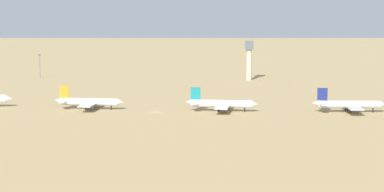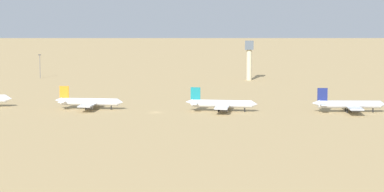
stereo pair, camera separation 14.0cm
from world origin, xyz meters
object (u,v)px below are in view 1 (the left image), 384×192
Objects in this scene: parked_jet_navy_5 at (349,104)px; control_tower at (249,57)px; parked_jet_teal_4 at (221,104)px; parked_jet_orange_3 at (89,102)px; light_pole_mid at (40,64)px.

control_tower is (-44.14, 131.34, 11.03)m from parked_jet_navy_5.
control_tower is at bearing 88.37° from parked_jet_teal_4.
parked_jet_navy_5 is (54.87, 1.96, 0.06)m from parked_jet_teal_4.
control_tower is (10.72, 133.30, 11.08)m from parked_jet_teal_4.
parked_jet_navy_5 is at bearing -71.42° from control_tower.
light_pole_mid is (-61.12, 132.64, 5.32)m from parked_jet_orange_3.
parked_jet_orange_3 is 1.29× the size of control_tower.
parked_jet_orange_3 is at bearing -117.77° from control_tower.
parked_jet_orange_3 is 2.07× the size of light_pole_mid.
parked_jet_navy_5 reaches higher than parked_jet_orange_3.
parked_jet_teal_4 is at bearing 0.18° from parked_jet_orange_3.
control_tower is at bearing 63.84° from parked_jet_orange_3.
control_tower is at bearing 104.86° from parked_jet_navy_5.
parked_jet_orange_3 is 0.98× the size of parked_jet_teal_4.
parked_jet_teal_4 is at bearing -48.22° from light_pole_mid.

